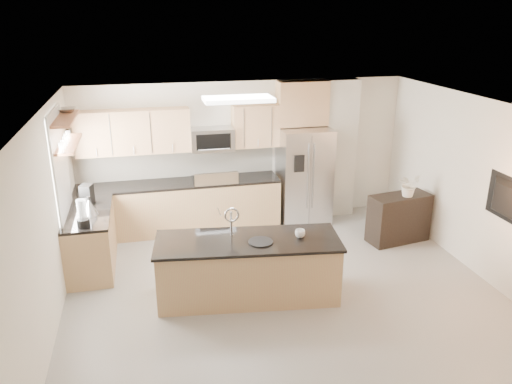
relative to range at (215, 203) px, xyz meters
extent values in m
plane|color=#979590|center=(0.60, -2.92, -0.47)|extent=(6.50, 6.50, 0.00)
cube|color=white|center=(0.60, -2.92, 2.13)|extent=(6.00, 6.50, 0.02)
cube|color=white|center=(0.60, 0.33, 0.83)|extent=(6.00, 0.02, 2.60)
cube|color=white|center=(-2.40, -2.92, 0.83)|extent=(0.02, 6.50, 2.60)
cube|color=white|center=(3.60, -2.92, 0.83)|extent=(0.02, 6.50, 2.60)
cube|color=tan|center=(-0.63, 0.00, -0.03)|extent=(3.55, 0.65, 0.88)
cube|color=black|center=(-0.63, 0.00, 0.43)|extent=(3.55, 0.66, 0.04)
cube|color=white|center=(-0.63, 0.32, 0.71)|extent=(3.55, 0.02, 0.52)
cube|color=tan|center=(-2.07, -1.07, -0.03)|extent=(0.65, 1.50, 0.88)
cube|color=black|center=(-2.07, -1.07, 0.43)|extent=(0.66, 1.50, 0.04)
cube|color=black|center=(0.00, 0.00, -0.02)|extent=(0.76, 0.64, 0.90)
cube|color=black|center=(0.00, 0.00, 0.44)|extent=(0.76, 0.62, 0.03)
cube|color=#B2B2B4|center=(0.00, -0.30, 0.56)|extent=(0.76, 0.04, 0.22)
cube|color=tan|center=(-1.34, 0.16, 1.35)|extent=(1.92, 0.33, 0.75)
cube|color=tan|center=(0.79, 0.16, 1.35)|extent=(0.82, 0.33, 0.75)
cube|color=#B2B2B4|center=(0.00, 0.13, 1.16)|extent=(0.76, 0.40, 0.40)
cube|color=black|center=(0.00, -0.07, 1.16)|extent=(0.60, 0.02, 0.28)
cube|color=#B2B2B4|center=(1.66, -0.05, 0.42)|extent=(0.92, 0.75, 1.78)
cube|color=gray|center=(1.66, -0.43, 0.42)|extent=(0.02, 0.01, 1.69)
cube|color=black|center=(1.44, -0.44, 0.78)|extent=(0.18, 0.03, 0.30)
cube|color=beige|center=(2.42, 0.18, 0.83)|extent=(0.60, 0.30, 2.60)
cube|color=white|center=(-2.38, -1.07, 1.18)|extent=(0.03, 1.05, 1.55)
cube|color=white|center=(-2.37, -1.07, 1.18)|extent=(0.03, 1.15, 1.65)
cube|color=brown|center=(-2.25, -0.97, 1.48)|extent=(0.30, 1.20, 0.04)
cube|color=brown|center=(-2.25, -0.97, 1.85)|extent=(0.30, 1.20, 0.04)
cube|color=white|center=(0.20, -1.32, 2.09)|extent=(1.00, 0.50, 0.06)
cube|color=tan|center=(0.09, -2.45, -0.06)|extent=(2.51, 1.14, 0.82)
cube|color=black|center=(0.09, -2.45, 0.37)|extent=(2.58, 1.20, 0.04)
cube|color=black|center=(-0.10, -2.45, 0.35)|extent=(0.51, 0.37, 0.01)
cylinder|color=#B2B2B4|center=(-0.10, -2.24, 0.56)|extent=(0.03, 0.03, 0.34)
torus|color=#B2B2B4|center=(-0.10, -2.30, 0.71)|extent=(0.21, 0.03, 0.21)
cube|color=black|center=(2.99, -1.27, -0.06)|extent=(1.10, 0.60, 0.83)
imported|color=white|center=(0.80, -2.53, 0.44)|extent=(0.18, 0.18, 0.11)
cylinder|color=black|center=(0.24, -2.57, 0.40)|extent=(0.43, 0.43, 0.02)
cylinder|color=black|center=(-2.07, -1.65, 0.51)|extent=(0.17, 0.17, 0.12)
cylinder|color=silver|center=(-2.07, -1.65, 0.71)|extent=(0.13, 0.13, 0.28)
cone|color=#B2B2B4|center=(-2.02, -1.21, 0.57)|extent=(0.23, 0.23, 0.25)
cylinder|color=black|center=(-2.02, -1.21, 0.71)|extent=(0.05, 0.05, 0.05)
cube|color=black|center=(-2.09, -0.73, 0.60)|extent=(0.21, 0.24, 0.31)
cylinder|color=#B2B2B4|center=(-2.09, -0.79, 0.53)|extent=(0.10, 0.10, 0.11)
imported|color=#B2B2B4|center=(-2.25, -0.58, 1.91)|extent=(0.36, 0.36, 0.09)
imported|color=white|center=(3.08, -1.32, 0.66)|extent=(0.66, 0.61, 0.60)
imported|color=black|center=(3.51, -3.12, 0.88)|extent=(0.14, 1.08, 0.62)
camera|label=1|loc=(-1.16, -8.39, 3.27)|focal=35.00mm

